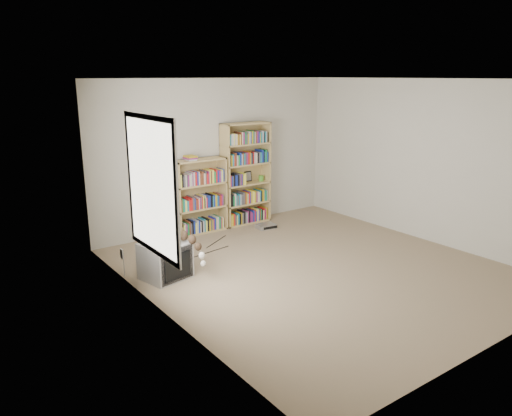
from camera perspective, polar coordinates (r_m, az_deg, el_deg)
floor at (r=6.89m, az=6.82°, el=-6.84°), size 4.50×5.00×0.01m
wall_back at (r=8.50m, az=-4.44°, el=6.15°), size 4.50×0.02×2.50m
wall_front at (r=5.06m, az=26.78°, el=-1.57°), size 4.50×0.02×2.50m
wall_left at (r=5.29m, az=-11.00°, el=0.48°), size 0.02×5.00×2.50m
wall_right at (r=8.21m, az=18.78°, el=5.09°), size 0.02×5.00×2.50m
ceiling at (r=6.40m, az=7.53°, el=14.42°), size 4.50×5.00×0.02m
window at (r=5.44m, az=-11.87°, el=2.45°), size 0.02×1.22×1.52m
crt_tv at (r=6.56m, az=-10.37°, el=-5.93°), size 0.64×0.60×0.48m
cat at (r=6.40m, az=-9.81°, el=-3.18°), size 0.74×0.59×0.61m
bookcase_tall at (r=8.71m, az=-1.24°, el=3.66°), size 0.88×0.30×1.76m
bookcase_short at (r=8.29m, az=-6.49°, el=1.00°), size 0.90×0.30×1.23m
book_stack at (r=8.04m, az=-7.59°, el=5.69°), size 0.18×0.23×0.07m
green_mug at (r=8.89m, az=0.55°, el=3.45°), size 0.09×0.09×0.10m
framed_print at (r=8.85m, az=-0.92°, el=3.65°), size 0.14×0.05×0.18m
dvd_player at (r=8.56m, az=1.15°, el=-2.10°), size 0.34×0.26×0.07m
wall_outlet at (r=6.67m, az=-15.09°, el=-5.08°), size 0.01×0.08×0.13m
floor_cables at (r=7.80m, az=-2.37°, el=-4.07°), size 1.20×0.70×0.01m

